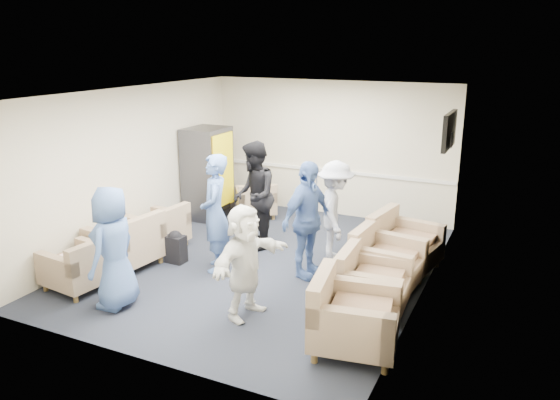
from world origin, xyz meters
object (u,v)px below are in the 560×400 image
at_px(armchair_right_near, 350,319).
at_px(person_mid_right, 307,220).
at_px(person_front_left, 113,248).
at_px(armchair_right_midfar, 384,261).
at_px(person_mid_left, 215,213).
at_px(armchair_left_far, 160,230).
at_px(person_front_right, 245,262).
at_px(person_back_right, 335,211).
at_px(armchair_left_near, 81,268).
at_px(armchair_corner, 256,202).
at_px(person_back_left, 254,196).
at_px(armchair_right_far, 401,245).
at_px(vending_machine, 208,173).
at_px(armchair_right_midnear, 369,284).
at_px(armchair_left_mid, 128,245).

distance_m(armchair_right_near, person_mid_right, 2.15).
bearing_deg(person_front_left, armchair_right_near, 88.81).
relative_size(armchair_right_midfar, person_mid_left, 0.54).
xyz_separation_m(armchair_left_far, person_front_right, (2.47, -1.47, 0.42)).
distance_m(person_mid_right, person_front_right, 1.50).
bearing_deg(person_front_right, person_back_right, 1.52).
height_order(armchair_left_near, armchair_corner, armchair_left_near).
height_order(armchair_left_far, armchair_corner, armchair_left_far).
xyz_separation_m(person_front_left, person_back_left, (0.66, 2.68, 0.10)).
distance_m(person_mid_left, person_back_left, 1.06).
relative_size(person_front_left, person_mid_left, 0.91).
bearing_deg(armchair_right_midfar, armchair_right_far, -2.32).
xyz_separation_m(armchair_corner, person_front_left, (0.13, -4.24, 0.52)).
relative_size(vending_machine, person_back_right, 1.11).
relative_size(armchair_right_midnear, vending_machine, 0.50).
height_order(armchair_left_mid, armchair_left_far, armchair_left_mid).
bearing_deg(person_back_left, armchair_left_mid, -69.63).
bearing_deg(person_mid_right, armchair_corner, 57.83).
bearing_deg(person_front_left, armchair_left_far, -164.89).
xyz_separation_m(armchair_left_mid, vending_machine, (-0.23, 2.70, 0.54)).
height_order(armchair_right_midfar, person_front_left, person_front_left).
bearing_deg(person_mid_right, person_back_right, 4.54).
relative_size(armchair_right_near, vending_machine, 0.60).
height_order(armchair_left_near, person_front_left, person_front_left).
bearing_deg(person_mid_left, armchair_left_near, -71.68).
bearing_deg(armchair_left_near, armchair_right_far, 131.45).
bearing_deg(armchair_left_near, person_back_left, 156.71).
bearing_deg(person_back_right, armchair_right_far, -107.09).
height_order(person_mid_right, person_front_right, person_mid_right).
bearing_deg(armchair_left_near, armchair_left_mid, -176.99).
height_order(armchair_left_far, person_mid_left, person_mid_left).
relative_size(armchair_right_midnear, armchair_corner, 0.85).
relative_size(armchair_right_midfar, person_back_right, 0.60).
relative_size(vending_machine, person_mid_left, 1.00).
height_order(armchair_right_near, armchair_right_midfar, armchair_right_near).
bearing_deg(armchair_corner, person_front_right, 80.79).
bearing_deg(armchair_right_near, person_mid_left, 53.79).
xyz_separation_m(armchair_right_far, vending_machine, (-4.10, 0.94, 0.53)).
relative_size(armchair_left_far, person_front_right, 0.59).
bearing_deg(person_front_left, vending_machine, -172.22).
xyz_separation_m(armchair_right_midfar, person_back_left, (-2.39, 0.52, 0.56)).
distance_m(armchair_left_mid, vending_machine, 2.77).
relative_size(armchair_left_far, armchair_right_far, 0.81).
bearing_deg(person_mid_left, person_back_right, 98.48).
relative_size(armchair_right_midnear, armchair_right_far, 0.84).
xyz_separation_m(armchair_right_midfar, armchair_right_far, (0.08, 0.71, 0.01)).
distance_m(armchair_right_midnear, vending_machine, 4.76).
bearing_deg(armchair_left_far, person_front_right, 64.12).
height_order(armchair_left_near, armchair_left_mid, armchair_left_mid).
bearing_deg(armchair_corner, armchair_right_far, 122.15).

